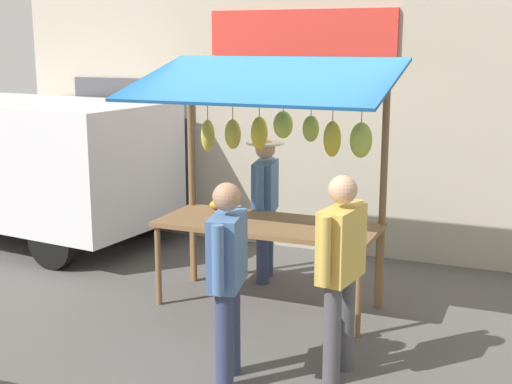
{
  "coord_description": "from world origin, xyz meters",
  "views": [
    {
      "loc": [
        -2.5,
        6.26,
        2.64
      ],
      "look_at": [
        0.0,
        0.3,
        1.25
      ],
      "focal_mm": 49.07,
      "sensor_mm": 36.0,
      "label": 1
    }
  ],
  "objects_px": {
    "market_stall": "(273,156)",
    "shopper_with_ponytail": "(341,262)",
    "shopper_in_grey_tee": "(227,270)",
    "parked_van": "(5,155)",
    "vendor_with_sunhat": "(265,198)"
  },
  "relations": [
    {
      "from": "shopper_in_grey_tee",
      "to": "parked_van",
      "type": "xyz_separation_m",
      "value": [
        4.67,
        -2.78,
        0.19
      ]
    },
    {
      "from": "vendor_with_sunhat",
      "to": "parked_van",
      "type": "relative_size",
      "value": 0.35
    },
    {
      "from": "shopper_with_ponytail",
      "to": "shopper_in_grey_tee",
      "type": "xyz_separation_m",
      "value": [
        0.78,
        0.43,
        -0.03
      ]
    },
    {
      "from": "vendor_with_sunhat",
      "to": "parked_van",
      "type": "distance_m",
      "value": 4.05
    },
    {
      "from": "market_stall",
      "to": "vendor_with_sunhat",
      "type": "xyz_separation_m",
      "value": [
        0.37,
        -0.7,
        -0.61
      ]
    },
    {
      "from": "vendor_with_sunhat",
      "to": "shopper_in_grey_tee",
      "type": "bearing_deg",
      "value": 4.19
    },
    {
      "from": "market_stall",
      "to": "shopper_with_ponytail",
      "type": "distance_m",
      "value": 1.74
    },
    {
      "from": "market_stall",
      "to": "shopper_in_grey_tee",
      "type": "distance_m",
      "value": 1.81
    },
    {
      "from": "vendor_with_sunhat",
      "to": "shopper_in_grey_tee",
      "type": "height_order",
      "value": "shopper_in_grey_tee"
    },
    {
      "from": "market_stall",
      "to": "vendor_with_sunhat",
      "type": "bearing_deg",
      "value": -62.28
    },
    {
      "from": "market_stall",
      "to": "parked_van",
      "type": "xyz_separation_m",
      "value": [
        4.39,
        -1.11,
        -0.43
      ]
    },
    {
      "from": "market_stall",
      "to": "parked_van",
      "type": "bearing_deg",
      "value": -14.2
    },
    {
      "from": "market_stall",
      "to": "shopper_in_grey_tee",
      "type": "relative_size",
      "value": 1.55
    },
    {
      "from": "market_stall",
      "to": "vendor_with_sunhat",
      "type": "distance_m",
      "value": 1.0
    },
    {
      "from": "shopper_in_grey_tee",
      "to": "parked_van",
      "type": "height_order",
      "value": "parked_van"
    }
  ]
}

